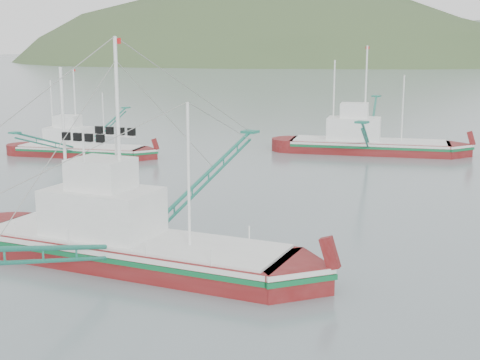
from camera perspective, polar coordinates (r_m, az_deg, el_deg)
The scene contains 5 objects.
ground at distance 32.51m, azimuth -5.15°, elevation -7.39°, with size 1200.00×1200.00×0.00m, color slate.
main_boat at distance 32.79m, azimuth -9.67°, elevation -4.27°, with size 16.27×28.90×11.72m.
bg_boat_far at distance 66.82m, azimuth 10.87°, elevation 4.04°, with size 15.86×27.21×11.24m.
bg_boat_left at distance 65.64m, azimuth -13.54°, elevation 3.42°, with size 12.64×21.68×8.96m.
headland_left at distance 433.14m, azimuth 1.77°, elevation 10.05°, with size 448.00×308.00×210.00m, color #374C27.
Camera 1 is at (17.32, -25.44, 10.47)m, focal length 50.00 mm.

